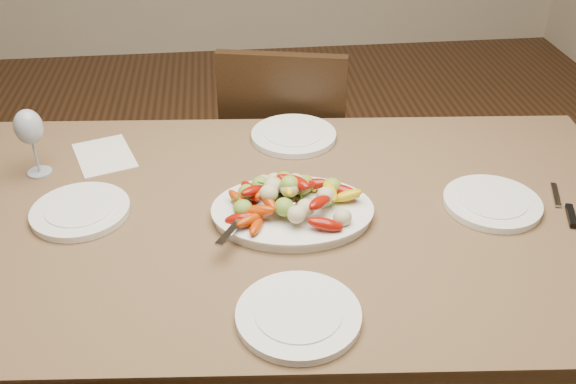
{
  "coord_description": "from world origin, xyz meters",
  "views": [
    {
      "loc": [
        0.06,
        -1.44,
        1.69
      ],
      "look_at": [
        0.2,
        -0.12,
        0.82
      ],
      "focal_mm": 40.0,
      "sensor_mm": 36.0,
      "label": 1
    }
  ],
  "objects_px": {
    "plate_left": "(80,211)",
    "plate_near": "(298,316)",
    "dining_table": "(288,321)",
    "plate_right": "(492,203)",
    "wine_glass": "(32,141)",
    "chair_far": "(288,155)",
    "serving_platter": "(292,213)",
    "plate_far": "(294,136)"
  },
  "relations": [
    {
      "from": "plate_left",
      "to": "plate_near",
      "type": "height_order",
      "value": "same"
    },
    {
      "from": "wine_glass",
      "to": "chair_far",
      "type": "bearing_deg",
      "value": 34.04
    },
    {
      "from": "dining_table",
      "to": "plate_left",
      "type": "bearing_deg",
      "value": 174.44
    },
    {
      "from": "serving_platter",
      "to": "dining_table",
      "type": "bearing_deg",
      "value": 111.44
    },
    {
      "from": "chair_far",
      "to": "plate_far",
      "type": "xyz_separation_m",
      "value": [
        -0.03,
        -0.39,
        0.29
      ]
    },
    {
      "from": "dining_table",
      "to": "plate_left",
      "type": "distance_m",
      "value": 0.65
    },
    {
      "from": "plate_left",
      "to": "plate_near",
      "type": "xyz_separation_m",
      "value": [
        0.5,
        -0.43,
        0.0
      ]
    },
    {
      "from": "plate_left",
      "to": "dining_table",
      "type": "bearing_deg",
      "value": -5.56
    },
    {
      "from": "serving_platter",
      "to": "wine_glass",
      "type": "xyz_separation_m",
      "value": [
        -0.67,
        0.29,
        0.09
      ]
    },
    {
      "from": "plate_near",
      "to": "wine_glass",
      "type": "bearing_deg",
      "value": 135.09
    },
    {
      "from": "serving_platter",
      "to": "plate_left",
      "type": "bearing_deg",
      "value": 172.17
    },
    {
      "from": "chair_far",
      "to": "plate_near",
      "type": "distance_m",
      "value": 1.19
    },
    {
      "from": "dining_table",
      "to": "serving_platter",
      "type": "relative_size",
      "value": 4.71
    },
    {
      "from": "serving_platter",
      "to": "plate_right",
      "type": "relative_size",
      "value": 1.58
    },
    {
      "from": "chair_far",
      "to": "dining_table",
      "type": "bearing_deg",
      "value": 96.46
    },
    {
      "from": "chair_far",
      "to": "plate_left",
      "type": "relative_size",
      "value": 3.88
    },
    {
      "from": "plate_left",
      "to": "wine_glass",
      "type": "xyz_separation_m",
      "value": [
        -0.14,
        0.21,
        0.09
      ]
    },
    {
      "from": "plate_near",
      "to": "wine_glass",
      "type": "distance_m",
      "value": 0.91
    },
    {
      "from": "serving_platter",
      "to": "plate_near",
      "type": "bearing_deg",
      "value": -94.76
    },
    {
      "from": "chair_far",
      "to": "wine_glass",
      "type": "relative_size",
      "value": 4.64
    },
    {
      "from": "plate_right",
      "to": "plate_near",
      "type": "relative_size",
      "value": 0.96
    },
    {
      "from": "plate_near",
      "to": "plate_left",
      "type": "bearing_deg",
      "value": 139.46
    },
    {
      "from": "serving_platter",
      "to": "wine_glass",
      "type": "bearing_deg",
      "value": 156.89
    },
    {
      "from": "chair_far",
      "to": "wine_glass",
      "type": "height_order",
      "value": "wine_glass"
    },
    {
      "from": "chair_far",
      "to": "wine_glass",
      "type": "xyz_separation_m",
      "value": [
        -0.75,
        -0.51,
        0.39
      ]
    },
    {
      "from": "chair_far",
      "to": "serving_platter",
      "type": "relative_size",
      "value": 2.43
    },
    {
      "from": "serving_platter",
      "to": "plate_far",
      "type": "xyz_separation_m",
      "value": [
        0.05,
        0.41,
        -0.0
      ]
    },
    {
      "from": "plate_right",
      "to": "plate_near",
      "type": "xyz_separation_m",
      "value": [
        -0.54,
        -0.35,
        0.0
      ]
    },
    {
      "from": "dining_table",
      "to": "plate_near",
      "type": "height_order",
      "value": "plate_near"
    },
    {
      "from": "dining_table",
      "to": "plate_right",
      "type": "xyz_separation_m",
      "value": [
        0.52,
        -0.03,
        0.39
      ]
    },
    {
      "from": "wine_glass",
      "to": "plate_far",
      "type": "bearing_deg",
      "value": 9.41
    },
    {
      "from": "plate_right",
      "to": "plate_far",
      "type": "relative_size",
      "value": 0.96
    },
    {
      "from": "chair_far",
      "to": "plate_left",
      "type": "xyz_separation_m",
      "value": [
        -0.61,
        -0.72,
        0.29
      ]
    },
    {
      "from": "dining_table",
      "to": "plate_near",
      "type": "distance_m",
      "value": 0.54
    },
    {
      "from": "plate_far",
      "to": "wine_glass",
      "type": "relative_size",
      "value": 1.25
    },
    {
      "from": "dining_table",
      "to": "serving_platter",
      "type": "bearing_deg",
      "value": -68.56
    },
    {
      "from": "plate_left",
      "to": "plate_right",
      "type": "height_order",
      "value": "same"
    },
    {
      "from": "dining_table",
      "to": "plate_right",
      "type": "relative_size",
      "value": 7.44
    },
    {
      "from": "serving_platter",
      "to": "plate_left",
      "type": "height_order",
      "value": "serving_platter"
    },
    {
      "from": "plate_near",
      "to": "wine_glass",
      "type": "xyz_separation_m",
      "value": [
        -0.64,
        0.64,
        0.09
      ]
    },
    {
      "from": "plate_near",
      "to": "plate_far",
      "type": "bearing_deg",
      "value": 83.91
    },
    {
      "from": "dining_table",
      "to": "serving_platter",
      "type": "distance_m",
      "value": 0.39
    }
  ]
}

